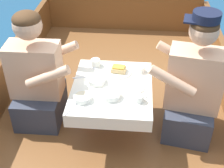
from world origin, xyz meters
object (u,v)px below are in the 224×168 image
(coffee_cup_port, at_px, (96,63))
(coffee_cup_center, at_px, (141,69))
(coffee_cup_starboard, at_px, (139,98))
(sandwich, at_px, (119,69))
(person_port, at_px, (37,79))
(person_starboard, at_px, (192,89))

(coffee_cup_port, height_order, coffee_cup_center, coffee_cup_port)
(coffee_cup_starboard, bearing_deg, coffee_cup_center, 88.71)
(sandwich, distance_m, coffee_cup_center, 0.18)
(coffee_cup_port, bearing_deg, coffee_cup_center, -9.32)
(coffee_cup_port, xyz_separation_m, coffee_cup_center, (0.37, -0.06, -0.00))
(person_port, distance_m, coffee_cup_center, 0.83)
(sandwich, height_order, coffee_cup_starboard, sandwich)
(coffee_cup_port, distance_m, coffee_cup_center, 0.38)
(person_port, bearing_deg, person_starboard, -3.03)
(person_starboard, relative_size, coffee_cup_port, 9.78)
(person_starboard, bearing_deg, coffee_cup_center, -16.10)
(person_port, distance_m, person_starboard, 1.20)
(person_port, relative_size, sandwich, 7.75)
(person_starboard, distance_m, coffee_cup_port, 0.80)
(coffee_cup_starboard, relative_size, coffee_cup_center, 1.00)
(person_port, xyz_separation_m, coffee_cup_port, (0.44, 0.20, 0.06))
(person_starboard, bearing_deg, person_port, 7.60)
(sandwich, height_order, coffee_cup_port, coffee_cup_port)
(coffee_cup_port, height_order, coffee_cup_starboard, coffee_cup_port)
(person_port, height_order, coffee_cup_center, person_port)
(person_port, relative_size, coffee_cup_center, 10.15)
(sandwich, bearing_deg, coffee_cup_starboard, -64.60)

